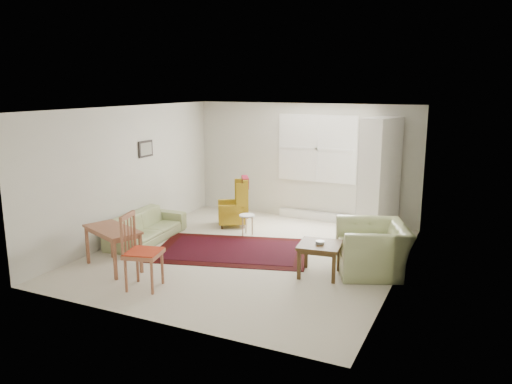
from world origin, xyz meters
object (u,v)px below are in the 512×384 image
at_px(desk, 113,248).
at_px(coffee_table, 319,259).
at_px(wingback_chair, 232,202).
at_px(cabinet, 380,177).
at_px(stool, 247,225).
at_px(armchair, 373,244).
at_px(sofa, 146,221).
at_px(desk_chair, 143,252).

bearing_deg(desk, coffee_table, 19.61).
relative_size(wingback_chair, cabinet, 0.45).
bearing_deg(stool, armchair, -19.50).
height_order(stool, desk, desk).
xyz_separation_m(sofa, wingback_chair, (1.00, 1.56, 0.15)).
bearing_deg(wingback_chair, desk_chair, -24.56).
relative_size(wingback_chair, stool, 2.52).
relative_size(armchair, coffee_table, 1.89).
height_order(sofa, coffee_table, sofa).
bearing_deg(desk_chair, desk, 50.79).
xyz_separation_m(coffee_table, cabinet, (0.35, 2.58, 0.88)).
relative_size(armchair, cabinet, 0.52).
distance_m(armchair, cabinet, 2.22).
height_order(armchair, wingback_chair, wingback_chair).
height_order(wingback_chair, coffee_table, wingback_chair).
relative_size(sofa, desk_chair, 1.66).
xyz_separation_m(sofa, coffee_table, (3.50, -0.32, -0.11)).
xyz_separation_m(coffee_table, stool, (-1.93, 1.43, -0.05)).
height_order(coffee_table, cabinet, cabinet).
xyz_separation_m(stool, desk_chair, (-0.20, -2.97, 0.34)).
relative_size(sofa, desk, 1.75).
distance_m(coffee_table, stool, 2.40).
bearing_deg(stool, desk_chair, -93.76).
xyz_separation_m(stool, cabinet, (2.29, 1.15, 0.93)).
distance_m(armchair, stool, 2.81).
bearing_deg(stool, cabinet, 26.73).
relative_size(armchair, wingback_chair, 1.14).
bearing_deg(armchair, wingback_chair, -135.74).
bearing_deg(armchair, sofa, -109.98).
relative_size(wingback_chair, desk_chair, 0.94).
bearing_deg(wingback_chair, desk, -41.67).
distance_m(cabinet, desk_chair, 4.85).
height_order(armchair, coffee_table, armchair).
xyz_separation_m(sofa, desk, (0.43, -1.42, -0.04)).
relative_size(sofa, coffee_table, 2.92).
distance_m(stool, desk, 2.77).
bearing_deg(desk, armchair, 22.85).
bearing_deg(coffee_table, cabinet, 82.17).
relative_size(stool, cabinet, 0.18).
height_order(stool, desk_chair, desk_chair).
bearing_deg(armchair, desk_chair, -76.59).
xyz_separation_m(armchair, stool, (-2.63, 0.93, -0.25)).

